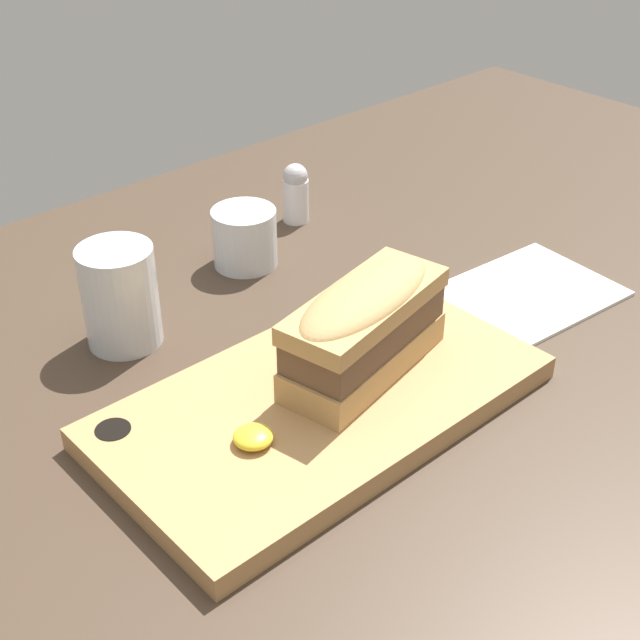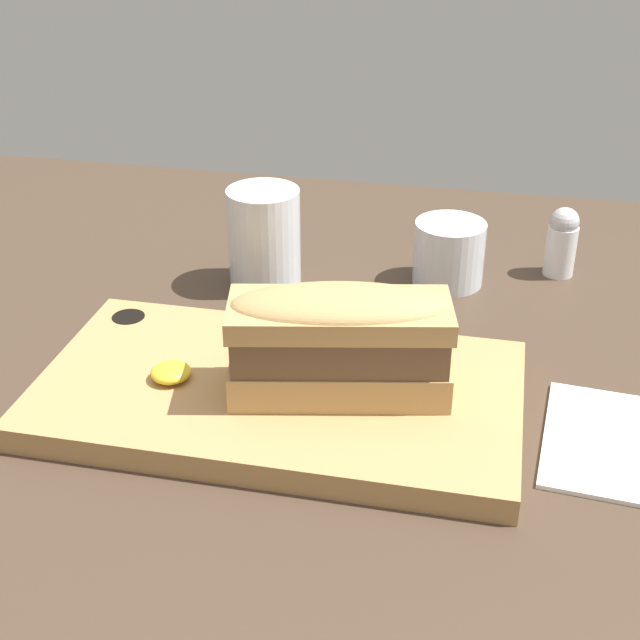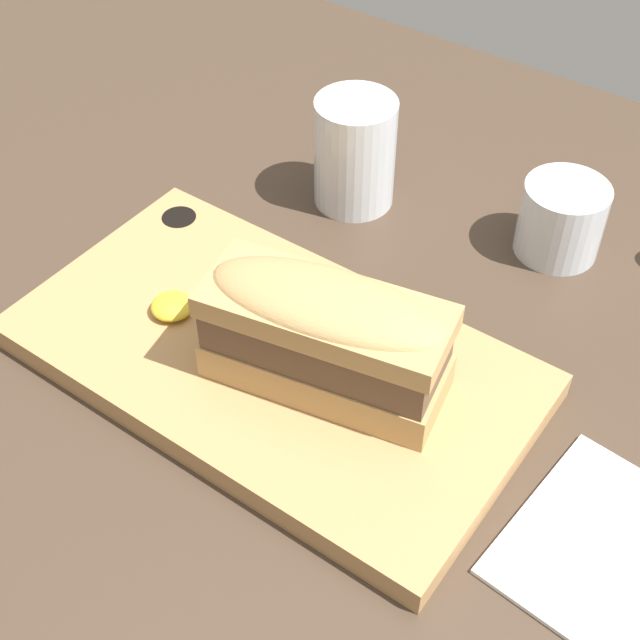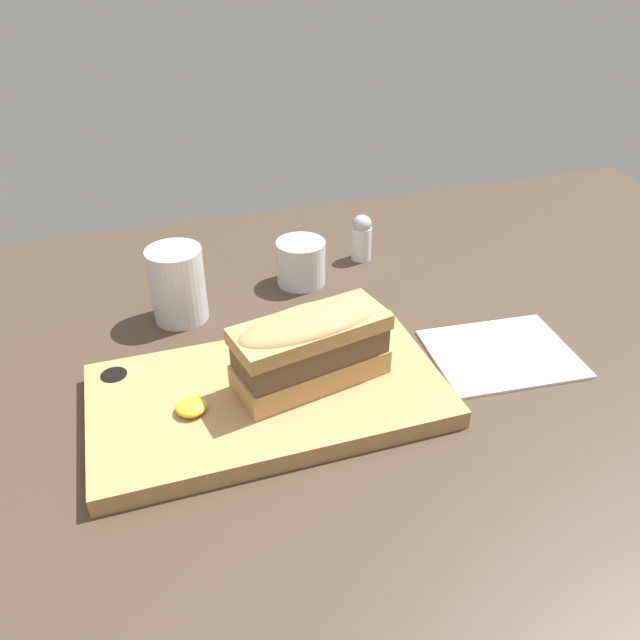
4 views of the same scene
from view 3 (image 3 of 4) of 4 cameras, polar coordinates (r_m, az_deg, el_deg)
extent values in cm
cube|color=#423326|center=(68.54, -5.19, -5.81)|extent=(185.06, 116.54, 2.00)
cube|color=tan|center=(68.90, -2.93, -2.58)|extent=(39.78, 21.91, 2.24)
cylinder|color=black|center=(81.21, -8.98, 6.23)|extent=(3.07, 3.07, 1.12)
cube|color=tan|center=(64.91, 0.34, -2.93)|extent=(18.56, 10.37, 3.01)
cube|color=brown|center=(62.66, 0.36, -1.05)|extent=(17.82, 9.96, 3.12)
cube|color=tan|center=(60.91, 0.37, 0.55)|extent=(18.56, 10.37, 1.81)
ellipsoid|color=tan|center=(60.38, 0.37, 1.06)|extent=(18.19, 10.17, 2.71)
ellipsoid|color=yellow|center=(71.37, -9.44, 0.89)|extent=(3.36, 3.36, 1.35)
cylinder|color=silver|center=(82.74, 2.24, 10.66)|extent=(7.50, 7.50, 10.47)
cylinder|color=silver|center=(84.29, 2.19, 9.16)|extent=(6.60, 6.60, 4.71)
cylinder|color=silver|center=(80.63, 15.19, 6.23)|extent=(7.41, 7.41, 6.77)
cylinder|color=#5B141E|center=(81.17, 15.07, 5.74)|extent=(6.67, 6.67, 4.58)
camera|label=1|loc=(0.73, -69.72, 18.03)|focal=50.00mm
camera|label=2|loc=(0.29, -93.56, -30.56)|focal=50.00mm
camera|label=4|loc=(0.46, -77.71, 3.69)|focal=35.00mm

